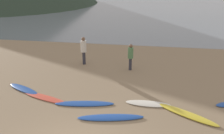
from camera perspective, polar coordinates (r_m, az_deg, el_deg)
The scene contains 9 objects.
ground_plane at distance 16.74m, azimuth 1.33°, elevation 1.49°, with size 120.00×120.00×0.20m, color #8C7559.
surfboard_1 at distance 13.13m, azimuth -19.74°, elevation -4.80°, with size 2.12×0.47×0.08m, color #1E479E.
surfboard_2 at distance 11.98m, azimuth -15.21°, elevation -6.85°, with size 2.53×0.45×0.06m, color #D84C38.
surfboard_3 at distance 11.14m, azimuth -6.39°, elevation -8.39°, with size 2.63×0.50×0.07m, color #1E479E.
surfboard_4 at distance 10.09m, azimuth -0.32°, elevation -11.56°, with size 2.67×0.50×0.08m, color #1E479E.
surfboard_5 at distance 11.19m, azimuth 8.35°, elevation -8.36°, with size 2.00×0.56×0.06m, color silver.
surfboard_6 at distance 10.73m, azimuth 16.95°, elevation -10.41°, with size 2.63×0.48×0.10m, color yellow.
person_0 at distance 14.59m, azimuth 4.30°, elevation 2.79°, with size 0.32×0.32×1.60m.
person_1 at distance 15.58m, azimuth -6.57°, elevation 4.28°, with size 0.36×0.36×1.77m.
Camera 1 is at (2.17, -5.64, 5.46)m, focal length 39.61 mm.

